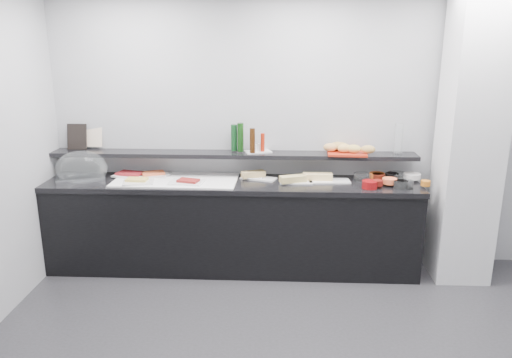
{
  "coord_description": "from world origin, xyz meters",
  "views": [
    {
      "loc": [
        -0.24,
        -2.92,
        2.23
      ],
      "look_at": [
        -0.45,
        1.45,
        1.0
      ],
      "focal_mm": 35.0,
      "sensor_mm": 36.0,
      "label": 1
    }
  ],
  "objects_px": {
    "framed_print": "(77,137)",
    "bread_tray": "(347,153)",
    "cloche_base": "(80,177)",
    "sandwich_plate_mid": "(296,182)",
    "condiment_tray": "(258,152)",
    "carafe": "(398,139)"
  },
  "relations": [
    {
      "from": "condiment_tray",
      "to": "carafe",
      "type": "relative_size",
      "value": 0.84
    },
    {
      "from": "framed_print",
      "to": "bread_tray",
      "type": "bearing_deg",
      "value": -2.56
    },
    {
      "from": "sandwich_plate_mid",
      "to": "framed_print",
      "type": "distance_m",
      "value": 2.25
    },
    {
      "from": "cloche_base",
      "to": "condiment_tray",
      "type": "xyz_separation_m",
      "value": [
        1.74,
        0.18,
        0.24
      ]
    },
    {
      "from": "framed_print",
      "to": "carafe",
      "type": "xyz_separation_m",
      "value": [
        3.19,
        -0.07,
        0.02
      ]
    },
    {
      "from": "sandwich_plate_mid",
      "to": "bread_tray",
      "type": "distance_m",
      "value": 0.58
    },
    {
      "from": "cloche_base",
      "to": "condiment_tray",
      "type": "bearing_deg",
      "value": -16.28
    },
    {
      "from": "condiment_tray",
      "to": "bread_tray",
      "type": "height_order",
      "value": "bread_tray"
    },
    {
      "from": "condiment_tray",
      "to": "sandwich_plate_mid",
      "type": "bearing_deg",
      "value": -49.09
    },
    {
      "from": "condiment_tray",
      "to": "framed_print",
      "type": "bearing_deg",
      "value": 159.43
    },
    {
      "from": "cloche_base",
      "to": "framed_print",
      "type": "bearing_deg",
      "value": 89.51
    },
    {
      "from": "sandwich_plate_mid",
      "to": "carafe",
      "type": "distance_m",
      "value": 1.07
    },
    {
      "from": "sandwich_plate_mid",
      "to": "condiment_tray",
      "type": "bearing_deg",
      "value": 150.78
    },
    {
      "from": "cloche_base",
      "to": "condiment_tray",
      "type": "distance_m",
      "value": 1.77
    },
    {
      "from": "sandwich_plate_mid",
      "to": "bread_tray",
      "type": "relative_size",
      "value": 0.84
    },
    {
      "from": "cloche_base",
      "to": "sandwich_plate_mid",
      "type": "bearing_deg",
      "value": -23.16
    },
    {
      "from": "cloche_base",
      "to": "bread_tray",
      "type": "relative_size",
      "value": 1.21
    },
    {
      "from": "carafe",
      "to": "condiment_tray",
      "type": "bearing_deg",
      "value": 178.68
    },
    {
      "from": "carafe",
      "to": "sandwich_plate_mid",
      "type": "bearing_deg",
      "value": -169.31
    },
    {
      "from": "cloche_base",
      "to": "sandwich_plate_mid",
      "type": "xyz_separation_m",
      "value": [
        2.12,
        -0.04,
        -0.01
      ]
    },
    {
      "from": "framed_print",
      "to": "sandwich_plate_mid",
      "type": "bearing_deg",
      "value": -7.35
    },
    {
      "from": "condiment_tray",
      "to": "bread_tray",
      "type": "relative_size",
      "value": 0.68
    }
  ]
}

